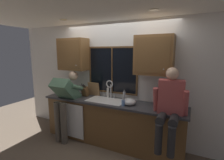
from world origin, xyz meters
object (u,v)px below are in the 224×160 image
at_px(bottle_tall_clear, 108,92).
at_px(person_standing, 65,98).
at_px(knife_block, 85,92).
at_px(soap_dispenser, 123,103).
at_px(person_sitting_on_counter, 170,104).
at_px(mixing_bowl, 129,102).
at_px(bottle_green_glass, 124,96).
at_px(cutting_board, 94,89).

bearing_deg(bottle_tall_clear, person_standing, -147.42).
relative_size(knife_block, soap_dispenser, 1.91).
distance_m(person_sitting_on_counter, mixing_bowl, 0.80).
xyz_separation_m(person_standing, person_sitting_on_counter, (2.14, 0.01, 0.17)).
bearing_deg(person_sitting_on_counter, person_standing, -179.70).
xyz_separation_m(person_sitting_on_counter, knife_block, (-1.87, 0.35, -0.08)).
relative_size(knife_block, mixing_bowl, 1.25).
bearing_deg(bottle_tall_clear, soap_dispenser, -37.14).
xyz_separation_m(bottle_green_glass, bottle_tall_clear, (-0.41, 0.04, 0.01)).
bearing_deg(person_standing, person_sitting_on_counter, 0.30).
distance_m(person_standing, bottle_tall_clear, 0.93).
bearing_deg(bottle_tall_clear, mixing_bowl, -24.53).
height_order(person_standing, bottle_green_glass, person_standing).
distance_m(person_sitting_on_counter, bottle_green_glass, 1.05).
height_order(cutting_board, bottle_tall_clear, cutting_board).
relative_size(mixing_bowl, bottle_green_glass, 1.07).
relative_size(cutting_board, mixing_bowl, 1.23).
bearing_deg(mixing_bowl, bottle_green_glass, 130.40).
height_order(knife_block, bottle_tall_clear, knife_block).
xyz_separation_m(person_sitting_on_counter, mixing_bowl, (-0.76, 0.21, -0.13)).
relative_size(knife_block, cutting_board, 1.02).
xyz_separation_m(person_sitting_on_counter, cutting_board, (-1.73, 0.49, -0.03)).
xyz_separation_m(person_standing, knife_block, (0.26, 0.36, 0.09)).
relative_size(mixing_bowl, bottle_tall_clear, 0.94).
height_order(person_sitting_on_counter, bottle_green_glass, person_sitting_on_counter).
relative_size(person_sitting_on_counter, bottle_green_glass, 5.27).
height_order(bottle_green_glass, bottle_tall_clear, bottle_tall_clear).
bearing_deg(person_sitting_on_counter, cutting_board, 164.24).
bearing_deg(knife_block, bottle_green_glass, 5.63).
bearing_deg(knife_block, bottle_tall_clear, 14.81).
distance_m(knife_block, cutting_board, 0.21).
bearing_deg(mixing_bowl, person_standing, -170.92).
bearing_deg(bottle_green_glass, person_sitting_on_counter, -24.78).
bearing_deg(knife_block, person_standing, -126.15).
height_order(person_sitting_on_counter, cutting_board, person_sitting_on_counter).
relative_size(person_sitting_on_counter, mixing_bowl, 4.92).
distance_m(cutting_board, mixing_bowl, 1.01).
height_order(knife_block, bottle_green_glass, knife_block).
relative_size(person_sitting_on_counter, bottle_tall_clear, 4.63).
distance_m(person_sitting_on_counter, soap_dispenser, 0.84).
height_order(mixing_bowl, soap_dispenser, soap_dispenser).
relative_size(knife_block, bottle_tall_clear, 1.18).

